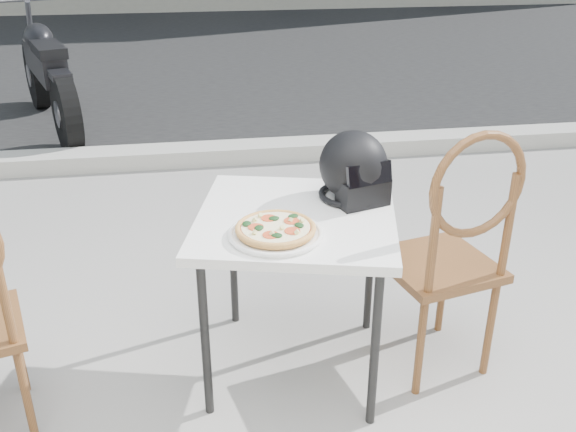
{
  "coord_description": "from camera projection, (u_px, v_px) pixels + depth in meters",
  "views": [
    {
      "loc": [
        -0.32,
        -1.52,
        1.67
      ],
      "look_at": [
        -0.01,
        0.45,
        0.73
      ],
      "focal_mm": 40.0,
      "sensor_mm": 36.0,
      "label": 1
    }
  ],
  "objects": [
    {
      "name": "curb",
      "position": [
        236.0,
        152.0,
        4.77
      ],
      "size": [
        30.0,
        0.25,
        0.12
      ],
      "primitive_type": "cube",
      "color": "#ABA9A0",
      "rests_on": "ground"
    },
    {
      "name": "helmet",
      "position": [
        354.0,
        170.0,
        2.41
      ],
      "size": [
        0.32,
        0.33,
        0.26
      ],
      "rotation": [
        0.0,
        0.0,
        0.28
      ],
      "color": "black",
      "rests_on": "cafe_table_main"
    },
    {
      "name": "cafe_chair_main",
      "position": [
        453.0,
        243.0,
        2.35
      ],
      "size": [
        0.48,
        0.48,
        1.03
      ],
      "rotation": [
        0.0,
        0.0,
        3.37
      ],
      "color": "brown",
      "rests_on": "ground"
    },
    {
      "name": "cafe_table_main",
      "position": [
        296.0,
        230.0,
        2.35
      ],
      "size": [
        0.87,
        0.87,
        0.68
      ],
      "rotation": [
        0.0,
        0.0,
        -0.24
      ],
      "color": "white",
      "rests_on": "ground"
    },
    {
      "name": "street_asphalt",
      "position": [
        211.0,
        54.0,
        8.36
      ],
      "size": [
        30.0,
        8.0,
        0.0
      ],
      "primitive_type": "cube",
      "color": "black",
      "rests_on": "ground"
    },
    {
      "name": "pizza",
      "position": [
        276.0,
        228.0,
        2.16
      ],
      "size": [
        0.35,
        0.35,
        0.03
      ],
      "rotation": [
        0.0,
        0.0,
        0.31
      ],
      "color": "#DFA051",
      "rests_on": "plate"
    },
    {
      "name": "motorcycle",
      "position": [
        47.0,
        76.0,
        5.33
      ],
      "size": [
        0.81,
        1.96,
        1.01
      ],
      "rotation": [
        0.0,
        0.0,
        0.33
      ],
      "color": "black",
      "rests_on": "street_asphalt"
    },
    {
      "name": "plate",
      "position": [
        276.0,
        234.0,
        2.17
      ],
      "size": [
        0.34,
        0.34,
        0.02
      ],
      "rotation": [
        0.0,
        0.0,
        -0.06
      ],
      "color": "white",
      "rests_on": "cafe_table_main"
    }
  ]
}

